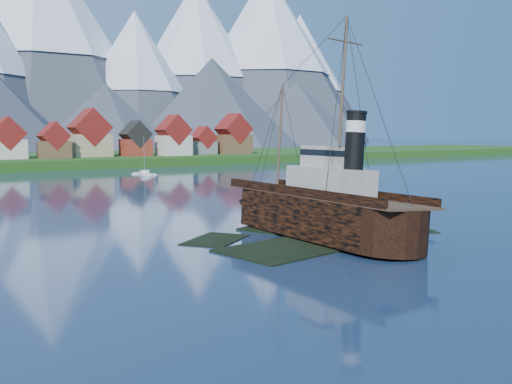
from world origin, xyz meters
TOP-DOWN VIEW (x-y plane):
  - ground at (0.00, 0.00)m, footprint 1400.00×1400.00m
  - shoal at (1.78, 2.15)m, footprint 31.71×21.24m
  - shore_bank at (0.00, 170.00)m, footprint 600.00×80.00m
  - seawall at (0.00, 132.00)m, footprint 600.00×2.50m
  - tugboat_wreck at (1.55, 2.68)m, footprint 7.45×32.11m
  - sailboat_d at (42.71, 53.60)m, footprint 5.28×7.58m
  - sailboat_e at (23.00, 99.95)m, footprint 4.45×9.73m

SIDE VIEW (x-z plane):
  - shoal at x=1.78m, z-range -0.92..0.22m
  - ground at x=0.00m, z-range 0.00..0.00m
  - shore_bank at x=0.00m, z-range -1.60..1.60m
  - seawall at x=0.00m, z-range -1.00..1.00m
  - sailboat_d at x=42.71m, z-range -4.94..5.42m
  - sailboat_e at x=23.00m, z-range -5.23..5.71m
  - tugboat_wreck at x=1.55m, z-range -9.54..15.91m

